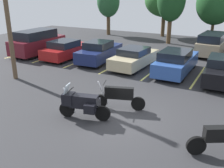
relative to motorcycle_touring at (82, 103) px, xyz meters
The scene contains 17 objects.
ground 1.60m from the motorcycle_touring, 30.47° to the left, with size 44.00×44.00×0.10m, color #2D2D30.
motorcycle_touring is the anchor object (origin of this frame).
motorcycle_second 5.37m from the motorcycle_touring, ahead, with size 2.08×1.28×1.28m.
motorcycle_third 1.77m from the motorcycle_touring, 58.61° to the left, with size 2.23×0.92×1.26m.
parking_stripes 7.89m from the motorcycle_touring, 87.20° to the left, with size 22.79×4.75×0.01m.
car_maroon 12.40m from the motorcycle_touring, 140.96° to the left, with size 2.01×4.80×1.98m.
car_red 10.27m from the motorcycle_touring, 130.73° to the left, with size 1.94×4.34×1.42m.
car_navy 9.03m from the motorcycle_touring, 115.91° to the left, with size 2.02×4.61×1.54m.
car_champagne 7.96m from the motorcycle_touring, 97.81° to the left, with size 2.01×4.45×1.38m.
car_blue 8.09m from the motorcycle_touring, 77.38° to the left, with size 1.82×4.77×1.53m.
car_black 8.92m from the motorcycle_touring, 58.72° to the left, with size 2.14×4.75×1.48m.
car_far_tan 14.51m from the motorcycle_touring, 77.72° to the left, with size 2.08×4.76×1.79m.
utility_pole 7.66m from the motorcycle_touring, 159.47° to the left, with size 1.71×0.79×7.79m.
tree_rear 20.39m from the motorcycle_touring, 83.74° to the left, with size 3.66×3.66×5.84m.
tree_far_left 17.65m from the motorcycle_touring, 94.70° to the left, with size 2.65×2.65×6.11m.
tree_center 21.57m from the motorcycle_touring, 115.68° to the left, with size 2.58×2.58×5.46m.
tree_right 21.58m from the motorcycle_touring, 98.68° to the left, with size 4.35×4.35×5.74m.
Camera 1 is at (4.34, -8.63, 5.00)m, focal length 41.52 mm.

